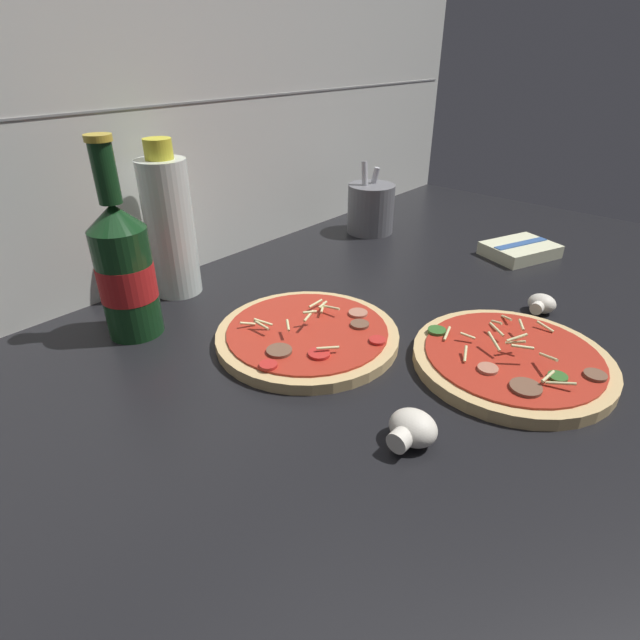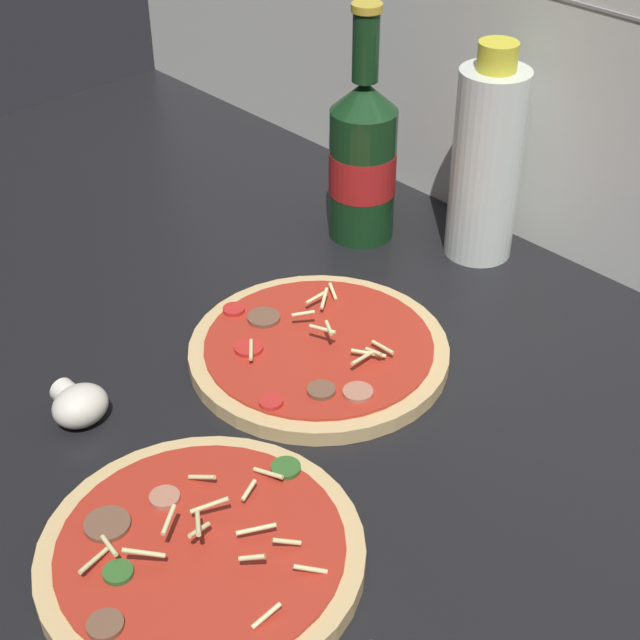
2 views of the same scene
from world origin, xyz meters
The scene contains 10 objects.
counter_slab centered at (0.00, 0.00, 1.25)cm, with size 160.00×90.00×2.50cm.
tile_backsplash centered at (0.00, 45.50, 30.00)cm, with size 160.00×1.13×60.00cm.
pizza_near centered at (4.97, -11.06, 3.45)cm, with size 24.53×24.53×4.64cm.
pizza_far centered at (-7.31, 12.44, 3.39)cm, with size 24.84×24.84×4.15cm.
beer_bottle centered at (-21.34, 32.31, 12.09)cm, with size 7.51×7.51×26.53cm.
oil_bottle centered at (-9.59, 39.00, 13.52)cm, with size 7.43×7.43×23.98cm.
mushroom_left centered at (21.92, -8.53, 3.93)cm, with size 4.29×4.09×2.86cm.
mushroom_right centered at (-15.20, -8.93, 4.28)cm, with size 5.34×5.09×3.56cm.
utensil_crock centered at (35.10, 32.97, 7.67)cm, with size 9.79×9.79×14.87cm.
dish_towel centered at (42.51, 2.95, 3.71)cm, with size 15.35×13.46×2.56cm.
Camera 1 is at (-50.27, -27.29, 38.20)cm, focal length 28.00 mm.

